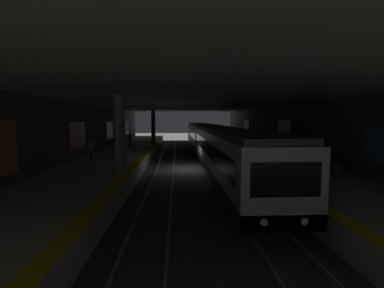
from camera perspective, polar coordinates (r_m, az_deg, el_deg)
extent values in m
plane|color=#42423F|center=(23.34, -0.26, -5.31)|extent=(120.00, 120.00, 0.00)
cube|color=gray|center=(23.65, 6.85, -5.01)|extent=(60.00, 0.09, 0.16)
cube|color=gray|center=(23.44, 3.37, -5.07)|extent=(60.00, 0.09, 0.16)
cube|color=gray|center=(23.30, -3.91, -5.14)|extent=(60.00, 0.09, 0.16)
cube|color=gray|center=(23.36, -7.46, -5.15)|extent=(60.00, 0.09, 0.16)
cube|color=beige|center=(24.46, 15.28, -3.76)|extent=(60.00, 5.30, 1.05)
cube|color=yellow|center=(23.75, 9.92, -2.63)|extent=(60.00, 0.60, 0.01)
cube|color=beige|center=(23.84, -16.23, -4.02)|extent=(60.00, 5.30, 1.05)
cube|color=yellow|center=(23.34, -10.63, -2.78)|extent=(60.00, 0.60, 0.01)
cube|color=#56565B|center=(25.29, 21.65, 1.53)|extent=(60.00, 0.50, 5.60)
cube|color=#338CCC|center=(27.69, 18.76, 2.23)|extent=(3.17, 0.06, 2.49)
cube|color=#4CA566|center=(41.37, 11.32, 3.32)|extent=(2.95, 0.06, 2.35)
cube|color=#56565B|center=(24.41, -23.01, 1.36)|extent=(60.00, 0.50, 5.60)
cube|color=orange|center=(15.04, -35.33, -0.80)|extent=(2.54, 0.06, 2.57)
cube|color=#BF4C8C|center=(23.78, -22.85, 1.64)|extent=(3.26, 0.06, 2.19)
cube|color=orange|center=(33.79, -16.89, 2.78)|extent=(2.83, 0.06, 2.10)
cube|color=#338CCC|center=(44.82, -13.48, 3.42)|extent=(3.23, 0.06, 2.05)
cube|color=#ADAAA3|center=(22.99, -0.27, 9.05)|extent=(60.00, 19.40, 0.40)
cylinder|color=gray|center=(15.54, -15.02, 1.54)|extent=(0.56, 0.56, 4.55)
cylinder|color=gray|center=(36.88, -8.14, 3.72)|extent=(0.56, 0.56, 4.55)
cube|color=#B7BCC6|center=(18.46, 7.35, -1.70)|extent=(19.81, 2.80, 2.70)
cube|color=black|center=(18.62, 7.31, -4.97)|extent=(19.81, 2.82, 0.56)
cube|color=black|center=(18.42, 7.36, -0.62)|extent=(18.22, 2.83, 0.90)
cube|color=#47474C|center=(18.34, 7.40, 2.86)|extent=(19.41, 2.58, 0.24)
cube|color=black|center=(13.53, 11.54, -10.91)|extent=(2.20, 1.64, 0.76)
cube|color=black|center=(23.99, 4.94, -3.73)|extent=(2.20, 1.64, 0.76)
cube|color=black|center=(8.96, 19.09, -7.12)|extent=(0.04, 2.24, 1.10)
cylinder|color=silver|center=(9.59, 22.56, -14.81)|extent=(0.04, 0.24, 0.24)
cylinder|color=silver|center=(9.12, 14.89, -15.63)|extent=(0.04, 0.24, 0.24)
cube|color=#B7BCC6|center=(38.63, 1.84, 1.97)|extent=(19.81, 2.80, 2.70)
cube|color=black|center=(38.71, 1.83, 0.38)|extent=(19.81, 2.82, 0.56)
cube|color=black|center=(38.61, 1.84, 2.48)|extent=(18.22, 2.83, 0.90)
cube|color=#47474C|center=(38.58, 1.84, 4.15)|extent=(19.41, 2.58, 0.24)
cube|color=black|center=(33.36, 2.64, -1.18)|extent=(2.20, 1.64, 0.76)
cube|color=black|center=(44.16, 1.22, 0.40)|extent=(2.20, 1.64, 0.76)
cylinder|color=#262628|center=(17.89, 29.51, -5.16)|extent=(0.08, 0.08, 0.42)
cylinder|color=#262628|center=(19.03, 27.30, -4.47)|extent=(0.08, 0.08, 0.42)
cube|color=#4C4C51|center=(18.42, 28.41, -4.04)|extent=(1.70, 0.44, 0.08)
cube|color=#4C4C51|center=(18.51, 29.02, -3.40)|extent=(1.70, 0.06, 0.40)
cylinder|color=#262628|center=(30.92, 14.96, -0.52)|extent=(0.08, 0.08, 0.42)
cylinder|color=#262628|center=(32.21, 14.21, -0.28)|extent=(0.08, 0.08, 0.42)
cube|color=#4C4C51|center=(31.54, 14.59, 0.05)|extent=(1.70, 0.44, 0.08)
cube|color=#4C4C51|center=(31.59, 14.98, 0.41)|extent=(1.70, 0.06, 0.40)
cylinder|color=#262628|center=(27.33, -18.62, -1.36)|extent=(0.08, 0.08, 0.42)
cylinder|color=#262628|center=(28.63, -17.90, -1.05)|extent=(0.08, 0.08, 0.42)
cube|color=#4C4C51|center=(27.95, -18.26, -0.70)|extent=(1.70, 0.44, 0.08)
cube|color=#4C4C51|center=(27.99, -18.71, -0.29)|extent=(1.70, 0.06, 0.40)
cylinder|color=#262628|center=(34.27, -15.43, 0.01)|extent=(0.08, 0.08, 0.42)
cylinder|color=#262628|center=(35.59, -14.97, 0.21)|extent=(0.08, 0.08, 0.42)
cube|color=#4C4C51|center=(34.91, -15.20, 0.53)|extent=(1.70, 0.44, 0.08)
cube|color=#4C4C51|center=(34.94, -15.56, 0.85)|extent=(1.70, 0.06, 0.40)
cylinder|color=black|center=(25.98, 14.61, -1.07)|extent=(0.16, 0.16, 0.88)
cylinder|color=black|center=(26.17, 14.48, -1.03)|extent=(0.16, 0.16, 0.88)
cube|color=maroon|center=(26.00, 14.58, 0.61)|extent=(0.36, 0.22, 0.63)
cylinder|color=maroon|center=(25.77, 14.75, 0.45)|extent=(0.10, 0.10, 0.60)
cylinder|color=maroon|center=(26.24, 14.41, 0.54)|extent=(0.10, 0.10, 0.60)
sphere|color=tan|center=(25.97, 14.61, 1.56)|extent=(0.24, 0.24, 0.24)
cylinder|color=#333333|center=(22.40, -20.50, -2.31)|extent=(0.16, 0.16, 0.82)
cylinder|color=#333333|center=(22.59, -20.35, -2.24)|extent=(0.16, 0.16, 0.82)
cube|color=beige|center=(22.42, -20.49, -0.50)|extent=(0.36, 0.22, 0.58)
cylinder|color=beige|center=(22.18, -20.67, -0.69)|extent=(0.10, 0.10, 0.55)
cylinder|color=beige|center=(22.66, -20.29, -0.56)|extent=(0.10, 0.10, 0.55)
sphere|color=tan|center=(22.38, -20.52, 0.53)|extent=(0.22, 0.22, 0.22)
cylinder|color=#262626|center=(36.81, 10.15, 0.79)|extent=(0.16, 0.16, 0.83)
cylinder|color=#262626|center=(37.01, 10.08, 0.82)|extent=(0.16, 0.16, 0.83)
cube|color=#333338|center=(36.86, 10.13, 1.90)|extent=(0.36, 0.22, 0.59)
cylinder|color=#333338|center=(36.62, 10.22, 1.80)|extent=(0.10, 0.10, 0.56)
cylinder|color=#333338|center=(37.11, 10.04, 1.85)|extent=(0.10, 0.10, 0.56)
sphere|color=tan|center=(36.84, 10.14, 2.53)|extent=(0.22, 0.22, 0.22)
cylinder|color=#343434|center=(32.40, -12.91, 0.13)|extent=(0.16, 0.16, 0.82)
cylinder|color=#343434|center=(32.60, -12.85, 0.16)|extent=(0.16, 0.16, 0.82)
cube|color=#333338|center=(32.45, -12.91, 1.38)|extent=(0.36, 0.22, 0.58)
cylinder|color=#333338|center=(32.20, -12.98, 1.26)|extent=(0.10, 0.10, 0.55)
cylinder|color=#333338|center=(32.69, -12.83, 1.32)|extent=(0.10, 0.10, 0.55)
sphere|color=tan|center=(32.42, -12.92, 2.08)|extent=(0.22, 0.22, 0.22)
cube|color=maroon|center=(15.22, 25.48, -6.35)|extent=(0.33, 0.27, 0.61)
cylinder|color=#333333|center=(15.14, 25.55, -4.66)|extent=(0.02, 0.02, 0.30)
cylinder|color=#595B5E|center=(17.45, 27.89, -4.62)|extent=(0.44, 0.44, 0.85)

